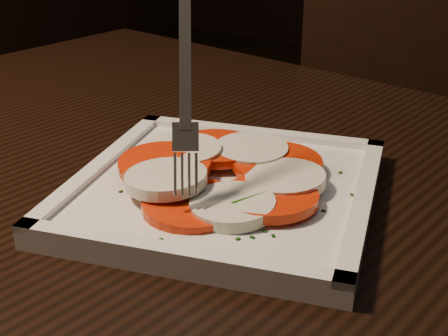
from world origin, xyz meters
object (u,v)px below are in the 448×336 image
object	(u,v)px
chair	(402,150)
fork	(186,72)
plate	(224,191)
table	(230,290)

from	to	relation	value
chair	fork	size ratio (longest dim) A/B	5.63
chair	plate	size ratio (longest dim) A/B	3.67
table	fork	bearing A→B (deg)	-124.34
table	fork	distance (m)	0.22
plate	fork	distance (m)	0.12
plate	fork	xyz separation A→B (m)	(-0.02, -0.03, 0.11)
table	chair	xyz separation A→B (m)	(-0.08, 0.69, -0.12)
table	fork	size ratio (longest dim) A/B	7.66
table	plate	distance (m)	0.11
table	plate	xyz separation A→B (m)	(-0.00, -0.00, 0.11)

